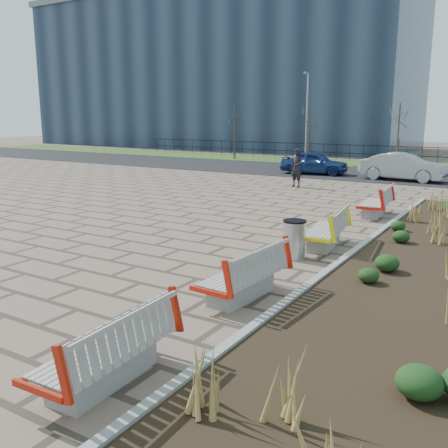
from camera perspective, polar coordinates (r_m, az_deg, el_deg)
The scene contains 18 objects.
ground at distance 10.35m, azimuth -16.09°, elevation -7.00°, with size 120.00×120.00×0.00m, color #6E5B4C.
planting_curb at distance 12.43m, azimuth 14.51°, elevation -3.28°, with size 0.16×18.00×0.15m, color gray.
grass_verge_far at distance 35.42m, azimuth 19.56°, elevation 6.31°, with size 80.00×5.00×0.04m, color #33511E.
road at distance 29.61m, azimuth 17.07°, elevation 5.39°, with size 80.00×7.00×0.02m, color black.
bench_a at distance 6.63m, azimuth -13.66°, elevation -13.45°, with size 0.90×2.10×1.00m, color #B01D0B, non-canonical shape.
bench_b at distance 9.25m, azimuth 2.01°, elevation -5.55°, with size 0.90×2.10×1.00m, color red, non-canonical shape.
bench_c at distance 13.05m, azimuth 11.38°, elevation -0.46°, with size 0.90×2.10×1.00m, color #FFED0D, non-canonical shape.
bench_d at distance 17.53m, azimuth 16.82°, elevation 2.52°, with size 0.90×2.10×1.00m, color red, non-canonical shape.
litter_bin at distance 11.92m, azimuth 8.03°, elevation -1.79°, with size 0.53×0.53×0.90m, color #B2B2B7.
pedestrian at distance 23.75m, azimuth 8.30°, elevation 6.37°, with size 0.66×0.43×1.80m, color black.
car_blue at distance 29.06m, azimuth 10.29°, elevation 6.91°, with size 1.52×3.78×1.29m, color navy.
car_silver at distance 27.40m, azimuth 19.77°, elevation 6.18°, with size 1.48×4.24×1.40m, color #95979B.
tree_a at distance 38.26m, azimuth 1.18°, elevation 10.45°, with size 1.40×1.40×4.00m, color #4C3D2D, non-canonical shape.
tree_b at distance 35.61m, azimuth 9.67°, elevation 10.13°, with size 1.40×1.40×4.00m, color #4C3D2D, non-canonical shape.
tree_c at distance 33.82m, azimuth 19.26°, elevation 9.51°, with size 1.40×1.40×4.00m, color #4C3D2D, non-canonical shape.
lamp_west at distance 35.12m, azimuth 9.42°, elevation 11.75°, with size 0.24×0.60×6.00m, color gray, non-canonical shape.
railing_fence at distance 36.83m, azimuth 20.14°, elevation 7.45°, with size 44.00×0.10×1.20m, color black, non-canonical shape.
building_glass at distance 55.13m, azimuth -0.75°, elevation 16.73°, with size 40.00×14.00×15.00m, color #192338.
Camera 1 is at (7.32, -6.50, 3.35)m, focal length 40.00 mm.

